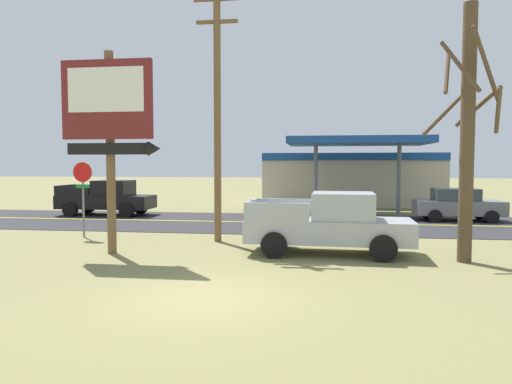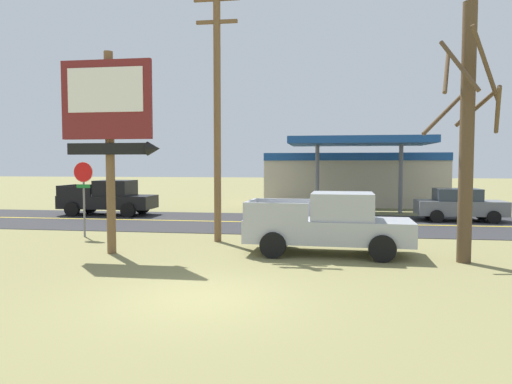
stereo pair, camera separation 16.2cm
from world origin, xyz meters
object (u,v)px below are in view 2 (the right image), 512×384
(stop_sign, at_px, (84,185))
(pickup_silver_parked_on_lawn, at_px, (330,224))
(bare_tree, at_px, (467,129))
(gas_station, at_px, (353,177))
(pickup_black_on_road, at_px, (109,198))
(car_grey_near_lane, at_px, (459,205))
(utility_pole, at_px, (217,108))
(motel_sign, at_px, (109,118))

(stop_sign, distance_m, pickup_silver_parked_on_lawn, 9.80)
(bare_tree, height_order, gas_station, bare_tree)
(bare_tree, height_order, pickup_silver_parked_on_lawn, bare_tree)
(pickup_black_on_road, xyz_separation_m, car_grey_near_lane, (18.61, 0.00, -0.13))
(bare_tree, xyz_separation_m, car_grey_near_lane, (2.63, 10.33, -3.05))
(bare_tree, xyz_separation_m, gas_station, (-2.10, 19.40, -1.93))
(stop_sign, xyz_separation_m, pickup_black_on_road, (-2.61, 7.51, -1.06))
(stop_sign, bearing_deg, pickup_black_on_road, 109.19)
(pickup_black_on_road, relative_size, car_grey_near_lane, 1.24)
(stop_sign, distance_m, car_grey_near_lane, 17.71)
(utility_pole, bearing_deg, motel_sign, -134.14)
(pickup_silver_parked_on_lawn, bearing_deg, car_grey_near_lane, 56.02)
(stop_sign, height_order, pickup_silver_parked_on_lawn, stop_sign)
(motel_sign, relative_size, pickup_black_on_road, 1.23)
(gas_station, height_order, pickup_silver_parked_on_lawn, gas_station)
(pickup_black_on_road, bearing_deg, utility_pole, -44.08)
(motel_sign, xyz_separation_m, bare_tree, (10.72, 0.34, -0.42))
(utility_pole, relative_size, gas_station, 0.77)
(stop_sign, relative_size, bare_tree, 0.40)
(stop_sign, bearing_deg, gas_station, 55.80)
(gas_station, distance_m, pickup_black_on_road, 16.61)
(gas_station, bearing_deg, bare_tree, -83.81)
(pickup_silver_parked_on_lawn, relative_size, car_grey_near_lane, 1.25)
(bare_tree, bearing_deg, gas_station, 96.19)
(motel_sign, xyz_separation_m, utility_pole, (2.79, 2.87, 0.61))
(utility_pole, xyz_separation_m, bare_tree, (7.93, -2.53, -1.04))
(motel_sign, xyz_separation_m, pickup_silver_parked_on_lawn, (6.86, 1.05, -3.34))
(utility_pole, height_order, pickup_black_on_road, utility_pole)
(car_grey_near_lane, bearing_deg, bare_tree, -104.26)
(gas_station, height_order, car_grey_near_lane, gas_station)
(car_grey_near_lane, bearing_deg, stop_sign, -154.86)
(stop_sign, relative_size, pickup_silver_parked_on_lawn, 0.56)
(utility_pole, bearing_deg, pickup_silver_parked_on_lawn, -24.06)
(bare_tree, distance_m, pickup_silver_parked_on_lawn, 4.89)
(gas_station, distance_m, pickup_silver_parked_on_lawn, 18.80)
(bare_tree, distance_m, pickup_black_on_road, 19.25)
(gas_station, height_order, pickup_black_on_road, gas_station)
(gas_station, bearing_deg, motel_sign, -113.57)
(pickup_black_on_road, bearing_deg, motel_sign, -63.74)
(stop_sign, height_order, car_grey_near_lane, stop_sign)
(pickup_silver_parked_on_lawn, distance_m, car_grey_near_lane, 11.60)
(utility_pole, relative_size, pickup_silver_parked_on_lawn, 1.76)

